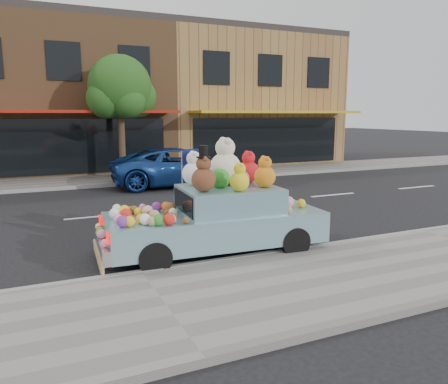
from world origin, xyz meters
TOP-DOWN VIEW (x-y plane):
  - ground at (0.00, 0.00)m, footprint 120.00×120.00m
  - near_sidewalk at (0.00, -6.50)m, footprint 60.00×3.00m
  - far_sidewalk at (0.00, 6.50)m, footprint 60.00×3.00m
  - near_kerb at (0.00, -5.00)m, footprint 60.00×0.12m
  - far_kerb at (0.00, 5.00)m, footprint 60.00×0.12m
  - storefront_mid at (0.00, 11.97)m, footprint 10.00×9.80m
  - storefront_right at (10.00, 11.97)m, footprint 10.00×9.80m
  - street_tree at (2.03, 6.55)m, footprint 3.00×2.70m
  - car_blue at (3.79, 4.18)m, footprint 5.57×2.94m
  - art_car at (1.74, -4.25)m, footprint 4.58×2.01m

SIDE VIEW (x-z plane):
  - ground at x=0.00m, z-range 0.00..0.00m
  - near_sidewalk at x=0.00m, z-range 0.00..0.12m
  - far_sidewalk at x=0.00m, z-range 0.00..0.12m
  - near_kerb at x=0.00m, z-range 0.00..0.13m
  - far_kerb at x=0.00m, z-range 0.00..0.13m
  - car_blue at x=3.79m, z-range 0.00..1.49m
  - art_car at x=1.74m, z-range -0.35..1.98m
  - storefront_mid at x=0.00m, z-range -0.01..7.29m
  - storefront_right at x=10.00m, z-range -0.01..7.29m
  - street_tree at x=2.03m, z-range 1.08..6.30m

